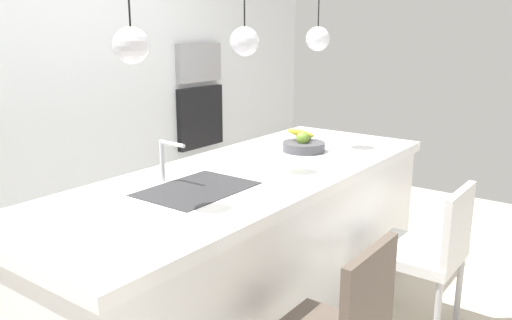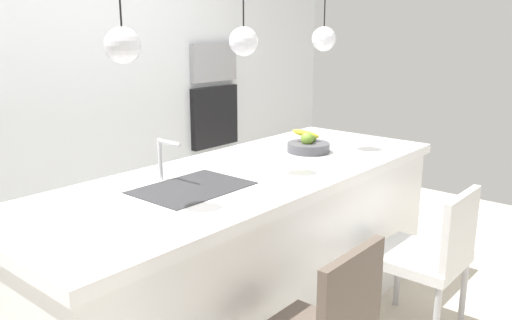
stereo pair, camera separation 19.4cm
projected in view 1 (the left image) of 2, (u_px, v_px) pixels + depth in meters
The scene contains 11 objects.
back_wall at pixel (64, 87), 3.79m from camera, with size 6.00×0.10×2.60m, color white.
kitchen_island at pixel (246, 250), 3.04m from camera, with size 2.74×1.00×0.94m.
sink_basin at pixel (197, 190), 2.62m from camera, with size 0.56×0.40×0.02m, color #2D2D30.
faucet at pixel (166, 155), 2.71m from camera, with size 0.02×0.17×0.22m.
fruit_bowl at pixel (303, 144), 3.42m from camera, with size 0.27×0.27×0.15m.
microwave at pixel (198, 63), 4.78m from camera, with size 0.54×0.08×0.34m, color #9E9EA3.
oven at pixel (200, 117), 4.90m from camera, with size 0.56×0.08×0.56m, color black.
chair_middle at pixel (429, 249), 2.99m from camera, with size 0.46×0.47×0.88m.
pendant_light_left at pixel (131, 45), 2.16m from camera, with size 0.15×0.15×0.75m.
pendant_light_center at pixel (245, 41), 2.75m from camera, with size 0.15×0.15×0.75m.
pendant_light_right at pixel (318, 38), 3.34m from camera, with size 0.15×0.15×0.75m.
Camera 1 is at (-2.23, -1.73, 1.72)m, focal length 37.04 mm.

